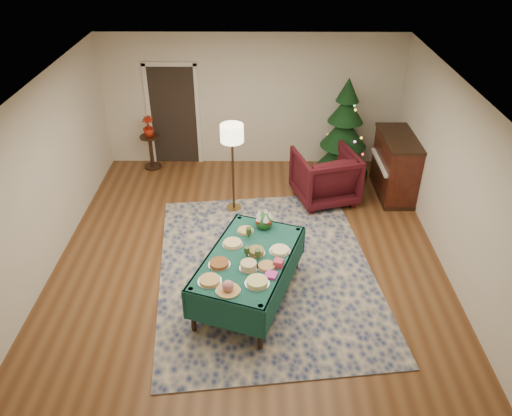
{
  "coord_description": "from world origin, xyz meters",
  "views": [
    {
      "loc": [
        0.15,
        -6.15,
        4.87
      ],
      "look_at": [
        0.11,
        0.12,
        0.93
      ],
      "focal_mm": 35.0,
      "sensor_mm": 36.0,
      "label": 1
    }
  ],
  "objects_px": {
    "side_table": "(151,152)",
    "piano": "(395,166)",
    "christmas_tree": "(344,134)",
    "armchair": "(325,174)",
    "potted_plant": "(149,131)",
    "gift_box": "(278,263)",
    "buffet_table": "(249,265)",
    "floor_lamp": "(232,139)"
  },
  "relations": [
    {
      "from": "buffet_table",
      "to": "gift_box",
      "type": "relative_size",
      "value": 18.21
    },
    {
      "from": "buffet_table",
      "to": "side_table",
      "type": "height_order",
      "value": "buffet_table"
    },
    {
      "from": "gift_box",
      "to": "christmas_tree",
      "type": "distance_m",
      "value": 4.15
    },
    {
      "from": "buffet_table",
      "to": "piano",
      "type": "xyz_separation_m",
      "value": [
        2.68,
        2.97,
        -0.02
      ]
    },
    {
      "from": "armchair",
      "to": "piano",
      "type": "height_order",
      "value": "piano"
    },
    {
      "from": "potted_plant",
      "to": "piano",
      "type": "height_order",
      "value": "piano"
    },
    {
      "from": "gift_box",
      "to": "side_table",
      "type": "xyz_separation_m",
      "value": [
        -2.5,
        4.2,
        -0.43
      ]
    },
    {
      "from": "christmas_tree",
      "to": "floor_lamp",
      "type": "bearing_deg",
      "value": -147.98
    },
    {
      "from": "buffet_table",
      "to": "side_table",
      "type": "distance_m",
      "value": 4.53
    },
    {
      "from": "side_table",
      "to": "piano",
      "type": "distance_m",
      "value": 4.9
    },
    {
      "from": "armchair",
      "to": "potted_plant",
      "type": "xyz_separation_m",
      "value": [
        -3.45,
        1.27,
        0.29
      ]
    },
    {
      "from": "armchair",
      "to": "floor_lamp",
      "type": "distance_m",
      "value": 1.91
    },
    {
      "from": "armchair",
      "to": "potted_plant",
      "type": "bearing_deg",
      "value": -36.11
    },
    {
      "from": "gift_box",
      "to": "christmas_tree",
      "type": "height_order",
      "value": "christmas_tree"
    },
    {
      "from": "potted_plant",
      "to": "christmas_tree",
      "type": "bearing_deg",
      "value": -4.4
    },
    {
      "from": "side_table",
      "to": "potted_plant",
      "type": "relative_size",
      "value": 1.71
    },
    {
      "from": "floor_lamp",
      "to": "buffet_table",
      "type": "bearing_deg",
      "value": -82.28
    },
    {
      "from": "buffet_table",
      "to": "potted_plant",
      "type": "xyz_separation_m",
      "value": [
        -2.1,
        4.0,
        0.24
      ]
    },
    {
      "from": "gift_box",
      "to": "potted_plant",
      "type": "distance_m",
      "value": 4.89
    },
    {
      "from": "floor_lamp",
      "to": "piano",
      "type": "height_order",
      "value": "floor_lamp"
    },
    {
      "from": "potted_plant",
      "to": "piano",
      "type": "distance_m",
      "value": 4.9
    },
    {
      "from": "potted_plant",
      "to": "buffet_table",
      "type": "bearing_deg",
      "value": -62.28
    },
    {
      "from": "piano",
      "to": "side_table",
      "type": "bearing_deg",
      "value": 167.82
    },
    {
      "from": "buffet_table",
      "to": "potted_plant",
      "type": "distance_m",
      "value": 4.53
    },
    {
      "from": "floor_lamp",
      "to": "potted_plant",
      "type": "height_order",
      "value": "floor_lamp"
    },
    {
      "from": "gift_box",
      "to": "armchair",
      "type": "height_order",
      "value": "armchair"
    },
    {
      "from": "potted_plant",
      "to": "piano",
      "type": "xyz_separation_m",
      "value": [
        4.78,
        -1.03,
        -0.26
      ]
    },
    {
      "from": "side_table",
      "to": "floor_lamp",
      "type": "bearing_deg",
      "value": -42.37
    },
    {
      "from": "buffet_table",
      "to": "gift_box",
      "type": "bearing_deg",
      "value": -27.25
    },
    {
      "from": "buffet_table",
      "to": "gift_box",
      "type": "xyz_separation_m",
      "value": [
        0.39,
        -0.2,
        0.19
      ]
    },
    {
      "from": "floor_lamp",
      "to": "christmas_tree",
      "type": "xyz_separation_m",
      "value": [
        2.12,
        1.32,
        -0.48
      ]
    },
    {
      "from": "piano",
      "to": "armchair",
      "type": "bearing_deg",
      "value": -169.72
    },
    {
      "from": "potted_plant",
      "to": "christmas_tree",
      "type": "relative_size",
      "value": 0.21
    },
    {
      "from": "piano",
      "to": "potted_plant",
      "type": "bearing_deg",
      "value": 167.82
    },
    {
      "from": "armchair",
      "to": "gift_box",
      "type": "bearing_deg",
      "value": 56.11
    },
    {
      "from": "buffet_table",
      "to": "side_table",
      "type": "xyz_separation_m",
      "value": [
        -2.1,
        4.0,
        -0.24
      ]
    },
    {
      "from": "side_table",
      "to": "potted_plant",
      "type": "distance_m",
      "value": 0.48
    },
    {
      "from": "gift_box",
      "to": "christmas_tree",
      "type": "relative_size",
      "value": 0.06
    },
    {
      "from": "potted_plant",
      "to": "christmas_tree",
      "type": "distance_m",
      "value": 3.91
    },
    {
      "from": "christmas_tree",
      "to": "potted_plant",
      "type": "bearing_deg",
      "value": 175.6
    },
    {
      "from": "gift_box",
      "to": "armchair",
      "type": "relative_size",
      "value": 0.11
    },
    {
      "from": "christmas_tree",
      "to": "armchair",
      "type": "bearing_deg",
      "value": -114.63
    }
  ]
}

